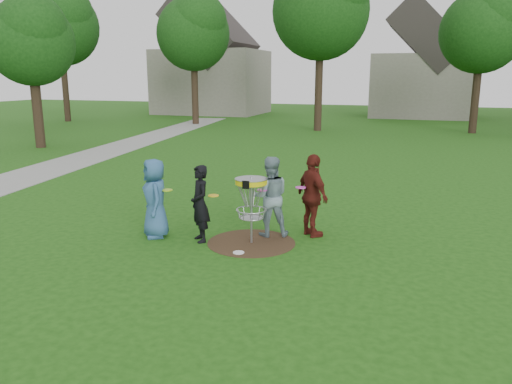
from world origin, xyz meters
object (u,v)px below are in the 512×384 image
(player_grey, at_px, (270,197))
(disc_golf_basket, at_px, (251,194))
(player_maroon, at_px, (313,196))
(player_blue, at_px, (155,198))
(player_black, at_px, (200,204))

(player_grey, relative_size, disc_golf_basket, 1.23)
(player_maroon, height_order, disc_golf_basket, player_maroon)
(player_blue, distance_m, disc_golf_basket, 2.07)
(player_grey, bearing_deg, player_black, 11.58)
(player_blue, relative_size, player_grey, 0.98)
(player_blue, distance_m, player_maroon, 3.30)
(player_blue, bearing_deg, player_black, 53.47)
(player_maroon, bearing_deg, disc_golf_basket, 83.83)
(disc_golf_basket, bearing_deg, player_blue, -173.63)
(player_grey, xyz_separation_m, player_maroon, (0.87, 0.23, 0.03))
(player_maroon, bearing_deg, player_blue, 64.68)
(player_blue, distance_m, player_black, 1.02)
(player_blue, xyz_separation_m, disc_golf_basket, (2.05, 0.23, 0.19))
(disc_golf_basket, bearing_deg, player_black, -168.68)
(player_black, relative_size, player_maroon, 0.90)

